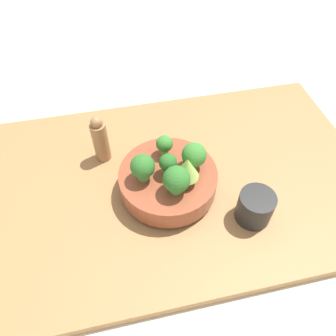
% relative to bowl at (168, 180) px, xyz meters
% --- Properties ---
extents(ground_plane, '(6.00, 6.00, 0.00)m').
position_rel_bowl_xyz_m(ground_plane, '(-0.03, 0.03, -0.07)').
color(ground_plane, beige).
extents(table, '(1.19, 0.67, 0.03)m').
position_rel_bowl_xyz_m(table, '(-0.03, 0.03, -0.06)').
color(table, '#9E7042').
rests_on(table, ground_plane).
extents(bowl, '(0.25, 0.25, 0.07)m').
position_rel_bowl_xyz_m(bowl, '(0.00, 0.00, 0.00)').
color(bowl, brown).
rests_on(bowl, table).
extents(broccoli_floret_right, '(0.06, 0.06, 0.08)m').
position_rel_bowl_xyz_m(broccoli_floret_right, '(0.07, 0.01, 0.07)').
color(broccoli_floret_right, '#609347').
rests_on(broccoli_floret_right, bowl).
extents(broccoli_floret_left, '(0.06, 0.06, 0.08)m').
position_rel_bowl_xyz_m(broccoli_floret_left, '(-0.06, -0.00, 0.07)').
color(broccoli_floret_left, '#609347').
rests_on(broccoli_floret_left, bowl).
extents(romanesco_piece_near, '(0.06, 0.06, 0.08)m').
position_rel_bowl_xyz_m(romanesco_piece_near, '(0.04, -0.04, 0.08)').
color(romanesco_piece_near, '#609347').
rests_on(romanesco_piece_near, bowl).
extents(broccoli_floret_front, '(0.07, 0.07, 0.08)m').
position_rel_bowl_xyz_m(broccoli_floret_front, '(0.01, -0.06, 0.07)').
color(broccoli_floret_front, '#609347').
rests_on(broccoli_floret_front, bowl).
extents(broccoli_floret_back, '(0.04, 0.04, 0.06)m').
position_rel_bowl_xyz_m(broccoli_floret_back, '(0.01, 0.07, 0.07)').
color(broccoli_floret_back, '#7AB256').
rests_on(broccoli_floret_back, bowl).
extents(broccoli_floret_center, '(0.05, 0.05, 0.06)m').
position_rel_bowl_xyz_m(broccoli_floret_center, '(0.00, 0.00, 0.07)').
color(broccoli_floret_center, '#609347').
rests_on(broccoli_floret_center, bowl).
extents(cup, '(0.09, 0.09, 0.08)m').
position_rel_bowl_xyz_m(cup, '(0.19, -0.13, 0.00)').
color(cup, black).
rests_on(cup, table).
extents(pepper_mill, '(0.04, 0.04, 0.15)m').
position_rel_bowl_xyz_m(pepper_mill, '(-0.16, 0.16, 0.03)').
color(pepper_mill, '#997047').
rests_on(pepper_mill, table).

